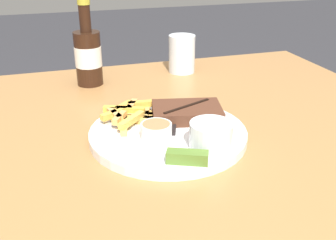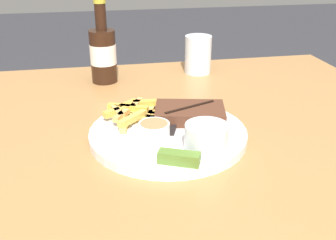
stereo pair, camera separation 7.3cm
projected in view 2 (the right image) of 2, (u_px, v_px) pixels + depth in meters
dining_table at (168, 177)px, 0.79m from camera, size 1.14×0.99×0.73m
dinner_plate at (168, 134)px, 0.74m from camera, size 0.30×0.30×0.02m
steak_portion at (190, 113)px, 0.78m from camera, size 0.15×0.12×0.03m
fries_pile at (136, 113)px, 0.78m from camera, size 0.14×0.13×0.02m
coleslaw_cup at (207, 136)px, 0.66m from camera, size 0.07×0.07×0.05m
dipping_sauce_cup at (154, 130)px, 0.70m from camera, size 0.06×0.06×0.03m
pickle_spear at (179, 158)px, 0.63m from camera, size 0.07×0.05×0.02m
fork_utensil at (129, 124)px, 0.76m from camera, size 0.13×0.07×0.00m
knife_utensil at (175, 121)px, 0.77m from camera, size 0.07×0.16×0.01m
beer_bottle at (103, 53)px, 1.01m from camera, size 0.07×0.07×0.22m
drinking_glass at (198, 54)px, 1.09m from camera, size 0.07×0.07×0.10m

